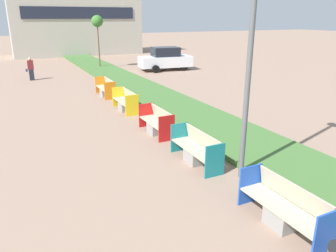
{
  "coord_description": "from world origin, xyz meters",
  "views": [
    {
      "loc": [
        -3.79,
        3.31,
        4.17
      ],
      "look_at": [
        0.9,
        12.91,
        0.6
      ],
      "focal_mm": 35.0,
      "sensor_mm": 36.0,
      "label": 1
    }
  ],
  "objects_px": {
    "bench_yellow_frame": "(126,103)",
    "sapling_tree_far": "(97,22)",
    "street_lamp_post": "(252,27)",
    "parked_car_distant": "(165,59)",
    "bench_red_frame": "(157,124)",
    "pedestrian_walking": "(31,69)",
    "bench_orange_frame": "(106,89)",
    "bench_blue_frame": "(284,210)",
    "bench_teal_frame": "(197,151)"
  },
  "relations": [
    {
      "from": "bench_teal_frame",
      "to": "bench_yellow_frame",
      "type": "height_order",
      "value": "same"
    },
    {
      "from": "bench_orange_frame",
      "to": "parked_car_distant",
      "type": "relative_size",
      "value": 0.44
    },
    {
      "from": "bench_orange_frame",
      "to": "parked_car_distant",
      "type": "height_order",
      "value": "parked_car_distant"
    },
    {
      "from": "bench_yellow_frame",
      "to": "sapling_tree_far",
      "type": "bearing_deg",
      "value": 80.02
    },
    {
      "from": "bench_yellow_frame",
      "to": "sapling_tree_far",
      "type": "distance_m",
      "value": 14.25
    },
    {
      "from": "bench_teal_frame",
      "to": "street_lamp_post",
      "type": "distance_m",
      "value": 3.87
    },
    {
      "from": "bench_yellow_frame",
      "to": "street_lamp_post",
      "type": "relative_size",
      "value": 0.27
    },
    {
      "from": "bench_blue_frame",
      "to": "parked_car_distant",
      "type": "bearing_deg",
      "value": 70.99
    },
    {
      "from": "bench_yellow_frame",
      "to": "bench_orange_frame",
      "type": "bearing_deg",
      "value": 90.0
    },
    {
      "from": "bench_teal_frame",
      "to": "pedestrian_walking",
      "type": "height_order",
      "value": "pedestrian_walking"
    },
    {
      "from": "pedestrian_walking",
      "to": "street_lamp_post",
      "type": "bearing_deg",
      "value": -77.7
    },
    {
      "from": "bench_teal_frame",
      "to": "sapling_tree_far",
      "type": "distance_m",
      "value": 20.47
    },
    {
      "from": "bench_blue_frame",
      "to": "parked_car_distant",
      "type": "xyz_separation_m",
      "value": [
        6.93,
        20.11,
        0.54
      ]
    },
    {
      "from": "street_lamp_post",
      "to": "sapling_tree_far",
      "type": "relative_size",
      "value": 1.65
    },
    {
      "from": "bench_red_frame",
      "to": "street_lamp_post",
      "type": "height_order",
      "value": "street_lamp_post"
    },
    {
      "from": "street_lamp_post",
      "to": "parked_car_distant",
      "type": "relative_size",
      "value": 1.63
    },
    {
      "from": "bench_blue_frame",
      "to": "bench_teal_frame",
      "type": "relative_size",
      "value": 1.02
    },
    {
      "from": "bench_teal_frame",
      "to": "parked_car_distant",
      "type": "height_order",
      "value": "parked_car_distant"
    },
    {
      "from": "bench_blue_frame",
      "to": "sapling_tree_far",
      "type": "height_order",
      "value": "sapling_tree_far"
    },
    {
      "from": "bench_yellow_frame",
      "to": "pedestrian_walking",
      "type": "height_order",
      "value": "pedestrian_walking"
    },
    {
      "from": "street_lamp_post",
      "to": "pedestrian_walking",
      "type": "bearing_deg",
      "value": 102.3
    },
    {
      "from": "bench_orange_frame",
      "to": "street_lamp_post",
      "type": "distance_m",
      "value": 11.66
    },
    {
      "from": "pedestrian_walking",
      "to": "bench_red_frame",
      "type": "bearing_deg",
      "value": -76.47
    },
    {
      "from": "bench_orange_frame",
      "to": "parked_car_distant",
      "type": "xyz_separation_m",
      "value": [
        6.93,
        6.86,
        0.55
      ]
    },
    {
      "from": "street_lamp_post",
      "to": "parked_car_distant",
      "type": "bearing_deg",
      "value": 70.6
    },
    {
      "from": "bench_yellow_frame",
      "to": "sapling_tree_far",
      "type": "height_order",
      "value": "sapling_tree_far"
    },
    {
      "from": "sapling_tree_far",
      "to": "parked_car_distant",
      "type": "distance_m",
      "value": 6.37
    },
    {
      "from": "bench_red_frame",
      "to": "pedestrian_walking",
      "type": "xyz_separation_m",
      "value": [
        -3.3,
        13.72,
        0.42
      ]
    },
    {
      "from": "bench_blue_frame",
      "to": "bench_teal_frame",
      "type": "distance_m",
      "value": 3.52
    },
    {
      "from": "bench_blue_frame",
      "to": "bench_orange_frame",
      "type": "relative_size",
      "value": 1.1
    },
    {
      "from": "parked_car_distant",
      "to": "street_lamp_post",
      "type": "bearing_deg",
      "value": -102.29
    },
    {
      "from": "street_lamp_post",
      "to": "sapling_tree_far",
      "type": "bearing_deg",
      "value": 85.23
    },
    {
      "from": "bench_red_frame",
      "to": "bench_yellow_frame",
      "type": "height_order",
      "value": "same"
    },
    {
      "from": "bench_red_frame",
      "to": "parked_car_distant",
      "type": "height_order",
      "value": "parked_car_distant"
    },
    {
      "from": "bench_yellow_frame",
      "to": "street_lamp_post",
      "type": "bearing_deg",
      "value": -85.47
    },
    {
      "from": "bench_red_frame",
      "to": "pedestrian_walking",
      "type": "distance_m",
      "value": 14.12
    },
    {
      "from": "street_lamp_post",
      "to": "pedestrian_walking",
      "type": "xyz_separation_m",
      "value": [
        -3.92,
        17.96,
        -3.16
      ]
    },
    {
      "from": "parked_car_distant",
      "to": "sapling_tree_far",
      "type": "bearing_deg",
      "value": 149.85
    },
    {
      "from": "bench_teal_frame",
      "to": "sapling_tree_far",
      "type": "xyz_separation_m",
      "value": [
        2.4,
        20.04,
        3.39
      ]
    },
    {
      "from": "bench_blue_frame",
      "to": "bench_red_frame",
      "type": "distance_m",
      "value": 6.42
    },
    {
      "from": "bench_blue_frame",
      "to": "bench_teal_frame",
      "type": "xyz_separation_m",
      "value": [
        -0.0,
        3.52,
        -0.0
      ]
    },
    {
      "from": "bench_red_frame",
      "to": "bench_blue_frame",
      "type": "bearing_deg",
      "value": -89.97
    },
    {
      "from": "bench_red_frame",
      "to": "bench_orange_frame",
      "type": "relative_size",
      "value": 0.98
    },
    {
      "from": "bench_blue_frame",
      "to": "bench_orange_frame",
      "type": "height_order",
      "value": "same"
    },
    {
      "from": "street_lamp_post",
      "to": "pedestrian_walking",
      "type": "distance_m",
      "value": 18.66
    },
    {
      "from": "bench_orange_frame",
      "to": "sapling_tree_far",
      "type": "height_order",
      "value": "sapling_tree_far"
    },
    {
      "from": "bench_red_frame",
      "to": "parked_car_distant",
      "type": "bearing_deg",
      "value": 63.15
    },
    {
      "from": "bench_red_frame",
      "to": "pedestrian_walking",
      "type": "relative_size",
      "value": 1.22
    },
    {
      "from": "sapling_tree_far",
      "to": "bench_blue_frame",
      "type": "bearing_deg",
      "value": -95.81
    },
    {
      "from": "bench_red_frame",
      "to": "sapling_tree_far",
      "type": "height_order",
      "value": "sapling_tree_far"
    }
  ]
}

